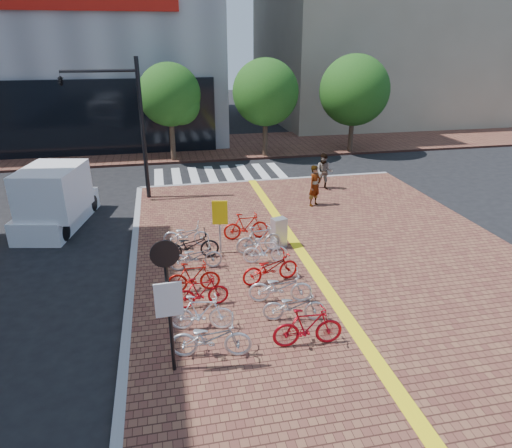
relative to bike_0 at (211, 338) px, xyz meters
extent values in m
plane|color=black|center=(1.89, 2.38, -0.67)|extent=(120.00, 120.00, 0.00)
cube|color=brown|center=(4.89, -2.62, -0.60)|extent=(14.00, 34.00, 0.15)
cube|color=yellow|center=(3.89, -2.62, -0.52)|extent=(0.40, 34.00, 0.01)
cube|color=gray|center=(4.89, 14.38, -0.60)|extent=(14.00, 0.25, 0.15)
cube|color=brown|center=(1.89, 23.38, -0.60)|extent=(70.00, 8.00, 0.15)
cube|color=gray|center=(19.89, 34.38, 8.33)|extent=(20.00, 18.00, 18.00)
cube|color=silver|center=(-1.11, 16.38, -0.67)|extent=(0.50, 4.00, 0.01)
cube|color=silver|center=(-0.11, 16.38, -0.67)|extent=(0.50, 4.00, 0.01)
cube|color=silver|center=(0.89, 16.38, -0.67)|extent=(0.50, 4.00, 0.01)
cube|color=silver|center=(1.89, 16.38, -0.67)|extent=(0.50, 4.00, 0.01)
cube|color=silver|center=(2.89, 16.38, -0.67)|extent=(0.50, 4.00, 0.01)
cube|color=silver|center=(3.89, 16.38, -0.67)|extent=(0.50, 4.00, 0.01)
cube|color=silver|center=(4.89, 16.38, -0.67)|extent=(0.50, 4.00, 0.01)
cube|color=silver|center=(5.89, 16.38, -0.67)|extent=(0.50, 4.00, 0.01)
cylinder|color=#38281E|center=(-0.11, 19.88, 0.78)|extent=(0.32, 0.32, 2.60)
sphere|color=#194714|center=(-0.11, 19.88, 3.53)|extent=(3.80, 3.80, 3.80)
sphere|color=#194714|center=(0.49, 19.58, 2.93)|extent=(2.40, 2.40, 2.40)
cylinder|color=#38281E|center=(5.89, 19.88, 0.78)|extent=(0.32, 0.32, 2.60)
sphere|color=#194714|center=(5.89, 19.88, 3.53)|extent=(4.20, 4.20, 4.20)
sphere|color=#194714|center=(6.49, 19.58, 2.93)|extent=(2.40, 2.40, 2.40)
cylinder|color=#38281E|center=(11.89, 19.88, 0.78)|extent=(0.32, 0.32, 2.60)
sphere|color=#194714|center=(11.89, 19.88, 3.53)|extent=(4.60, 4.60, 4.60)
sphere|color=#194714|center=(12.49, 19.58, 2.93)|extent=(2.40, 2.40, 2.40)
imported|color=silver|center=(0.00, 0.00, 0.00)|extent=(2.08, 1.03, 1.05)
imported|color=white|center=(-0.12, 1.14, 0.00)|extent=(1.80, 0.79, 1.05)
imported|color=#AF0C14|center=(-0.01, 2.28, -0.04)|extent=(1.62, 0.55, 0.96)
imported|color=#B3140C|center=(-0.16, 3.20, -0.03)|extent=(1.64, 0.49, 0.98)
imported|color=#ABABB0|center=(0.02, 4.65, -0.05)|extent=(1.79, 0.63, 0.94)
imported|color=black|center=(-0.07, 5.46, -0.01)|extent=(1.98, 0.73, 1.03)
imported|color=white|center=(-0.17, 6.60, -0.07)|extent=(1.78, 0.85, 0.90)
imported|color=#A60B18|center=(2.43, -0.08, 0.02)|extent=(1.82, 0.60, 1.08)
imported|color=#AAAAAE|center=(2.41, 1.07, -0.07)|extent=(1.81, 0.89, 0.91)
imported|color=silver|center=(2.28, 2.07, -0.03)|extent=(1.96, 0.99, 0.98)
imported|color=red|center=(2.27, 3.28, -0.02)|extent=(2.00, 1.02, 1.00)
imported|color=white|center=(2.42, 4.60, -0.05)|extent=(1.61, 0.62, 0.94)
imported|color=#AFAFB4|center=(2.38, 5.46, 0.00)|extent=(1.79, 0.73, 1.05)
imported|color=red|center=(2.14, 6.76, 0.01)|extent=(1.77, 0.51, 1.06)
imported|color=gray|center=(5.95, 9.88, 0.43)|extent=(0.83, 0.75, 1.90)
imported|color=#4E5363|center=(7.21, 12.13, 0.41)|extent=(1.13, 1.05, 1.86)
cube|color=#B9B8BD|center=(3.20, 5.80, 0.04)|extent=(0.60, 0.51, 1.14)
cylinder|color=#B7B7BC|center=(1.00, 5.72, 0.46)|extent=(0.09, 0.09, 1.96)
cube|color=yellow|center=(1.00, 5.67, 1.06)|extent=(0.55, 0.15, 0.87)
cylinder|color=black|center=(-0.92, -0.33, 1.15)|extent=(0.09, 0.09, 3.34)
cylinder|color=black|center=(-0.92, -0.39, 2.54)|extent=(0.63, 0.08, 0.62)
cube|color=silver|center=(-0.92, -0.39, 1.43)|extent=(0.61, 0.08, 0.84)
cylinder|color=black|center=(-1.61, 12.65, 2.73)|extent=(0.20, 0.20, 6.52)
cylinder|color=black|center=(-3.24, 12.65, 5.39)|extent=(3.26, 0.13, 0.13)
imported|color=black|center=(-4.87, 12.65, 5.07)|extent=(0.29, 1.35, 0.54)
cube|color=white|center=(-5.35, 10.18, -0.20)|extent=(2.91, 5.00, 0.94)
cube|color=white|center=(-5.07, 11.51, 0.94)|extent=(2.35, 2.35, 1.35)
cube|color=white|center=(-5.52, 9.37, 1.10)|extent=(2.64, 3.29, 1.88)
cylinder|color=black|center=(-5.87, 12.00, -0.31)|extent=(0.37, 0.76, 0.73)
cylinder|color=black|center=(-6.56, 8.73, -0.31)|extent=(0.37, 0.76, 0.73)
cylinder|color=black|center=(-4.13, 11.63, -0.31)|extent=(0.37, 0.76, 0.73)
cylinder|color=black|center=(-4.82, 8.37, -0.31)|extent=(0.37, 0.76, 0.73)
camera|label=1|loc=(-0.80, -9.20, 6.74)|focal=32.00mm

